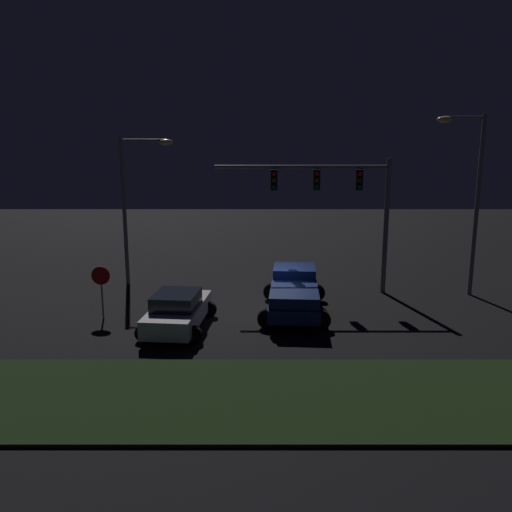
# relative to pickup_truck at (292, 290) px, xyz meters

# --- Properties ---
(ground_plane) EXTENTS (80.00, 80.00, 0.00)m
(ground_plane) POSITION_rel_pickup_truck_xyz_m (-0.88, 0.20, -1.00)
(ground_plane) COLOR black
(grass_median) EXTENTS (20.41, 4.92, 0.10)m
(grass_median) POSITION_rel_pickup_truck_xyz_m (-0.88, -7.76, -0.95)
(grass_median) COLOR black
(grass_median) RESTS_ON ground_plane
(pickup_truck) EXTENTS (3.14, 5.53, 1.80)m
(pickup_truck) POSITION_rel_pickup_truck_xyz_m (0.00, 0.00, 0.00)
(pickup_truck) COLOR navy
(pickup_truck) RESTS_ON ground_plane
(car_sedan) EXTENTS (2.77, 4.56, 1.51)m
(car_sedan) POSITION_rel_pickup_truck_xyz_m (-4.67, -2.07, -0.26)
(car_sedan) COLOR silver
(car_sedan) RESTS_ON ground_plane
(traffic_signal_gantry) EXTENTS (8.32, 0.56, 6.50)m
(traffic_signal_gantry) POSITION_rel_pickup_truck_xyz_m (2.17, 3.14, 3.90)
(traffic_signal_gantry) COLOR slate
(traffic_signal_gantry) RESTS_ON ground_plane
(street_lamp_left) EXTENTS (2.69, 0.44, 7.52)m
(street_lamp_left) POSITION_rel_pickup_truck_xyz_m (-7.76, 4.73, 3.79)
(street_lamp_left) COLOR slate
(street_lamp_left) RESTS_ON ground_plane
(street_lamp_right) EXTENTS (2.27, 0.44, 8.48)m
(street_lamp_right) POSITION_rel_pickup_truck_xyz_m (8.31, 2.78, 4.28)
(street_lamp_right) COLOR slate
(street_lamp_right) RESTS_ON ground_plane
(stop_sign) EXTENTS (0.76, 0.08, 2.23)m
(stop_sign) POSITION_rel_pickup_truck_xyz_m (-7.96, -0.90, 0.56)
(stop_sign) COLOR slate
(stop_sign) RESTS_ON ground_plane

